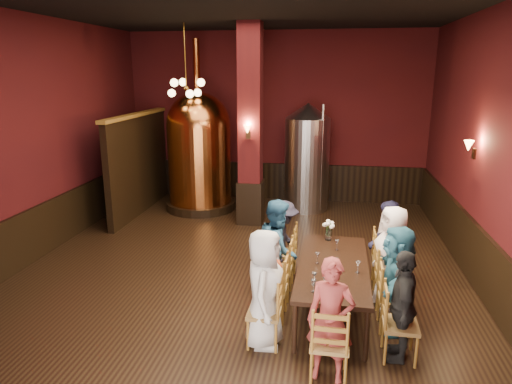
% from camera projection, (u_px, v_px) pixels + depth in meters
% --- Properties ---
extents(room, '(10.00, 10.02, 4.50)m').
position_uv_depth(room, '(239.00, 147.00, 7.54)').
color(room, black).
rests_on(room, ground).
extents(wainscot_right, '(0.08, 9.90, 1.00)m').
position_uv_depth(wainscot_right, '(480.00, 261.00, 7.37)').
color(wainscot_right, black).
rests_on(wainscot_right, ground).
extents(wainscot_back, '(7.90, 0.08, 1.00)m').
position_uv_depth(wainscot_back, '(275.00, 181.00, 12.72)').
color(wainscot_back, black).
rests_on(wainscot_back, ground).
extents(wainscot_left, '(0.08, 9.90, 1.00)m').
position_uv_depth(wainscot_left, '(34.00, 234.00, 8.60)').
color(wainscot_left, black).
rests_on(wainscot_left, ground).
extents(column, '(0.58, 0.58, 4.50)m').
position_uv_depth(column, '(250.00, 127.00, 10.25)').
color(column, '#430E0F').
rests_on(column, ground).
extents(partition, '(0.22, 3.50, 2.40)m').
position_uv_depth(partition, '(139.00, 165.00, 11.36)').
color(partition, black).
rests_on(partition, ground).
extents(pendant_cluster, '(0.90, 0.90, 1.70)m').
position_uv_depth(pendant_cluster, '(186.00, 88.00, 10.36)').
color(pendant_cluster, '#A57226').
rests_on(pendant_cluster, room).
extents(sconce_wall, '(0.20, 0.20, 0.36)m').
position_uv_depth(sconce_wall, '(474.00, 149.00, 7.70)').
color(sconce_wall, black).
rests_on(sconce_wall, room).
extents(sconce_column, '(0.20, 0.20, 0.36)m').
position_uv_depth(sconce_column, '(248.00, 131.00, 9.98)').
color(sconce_column, black).
rests_on(sconce_column, column).
extents(dining_table, '(1.05, 2.42, 0.75)m').
position_uv_depth(dining_table, '(333.00, 269.00, 6.65)').
color(dining_table, black).
rests_on(dining_table, ground).
extents(chair_0, '(0.47, 0.47, 0.92)m').
position_uv_depth(chair_0, '(264.00, 312.00, 5.90)').
color(chair_0, olive).
rests_on(chair_0, ground).
extents(person_0, '(0.50, 0.77, 1.58)m').
position_uv_depth(person_0, '(264.00, 289.00, 5.82)').
color(person_0, silver).
rests_on(person_0, ground).
extents(chair_1, '(0.47, 0.47, 0.92)m').
position_uv_depth(chair_1, '(272.00, 288.00, 6.54)').
color(chair_1, olive).
rests_on(chair_1, ground).
extents(person_1, '(0.37, 0.51, 1.31)m').
position_uv_depth(person_1, '(272.00, 276.00, 6.49)').
color(person_1, '#B4451F').
rests_on(person_1, ground).
extents(chair_2, '(0.47, 0.47, 0.92)m').
position_uv_depth(chair_2, '(278.00, 269.00, 7.17)').
color(chair_2, olive).
rests_on(chair_2, ground).
extents(person_2, '(0.41, 0.79, 1.59)m').
position_uv_depth(person_2, '(278.00, 249.00, 7.08)').
color(person_2, navy).
rests_on(person_2, ground).
extents(chair_3, '(0.47, 0.47, 0.92)m').
position_uv_depth(chair_3, '(283.00, 253.00, 7.80)').
color(chair_3, olive).
rests_on(chair_3, ground).
extents(person_3, '(0.58, 0.93, 1.38)m').
position_uv_depth(person_3, '(283.00, 240.00, 7.74)').
color(person_3, black).
rests_on(person_3, ground).
extents(chair_4, '(0.47, 0.47, 0.92)m').
position_uv_depth(chair_4, '(400.00, 324.00, 5.61)').
color(chair_4, olive).
rests_on(chair_4, ground).
extents(person_4, '(0.44, 0.87, 1.43)m').
position_uv_depth(person_4, '(402.00, 306.00, 5.54)').
color(person_4, black).
rests_on(person_4, ground).
extents(chair_5, '(0.47, 0.47, 0.92)m').
position_uv_depth(chair_5, '(395.00, 298.00, 6.24)').
color(chair_5, olive).
rests_on(chair_5, ground).
extents(person_5, '(0.50, 1.42, 1.51)m').
position_uv_depth(person_5, '(396.00, 279.00, 6.17)').
color(person_5, '#2B6881').
rests_on(person_5, ground).
extents(chair_6, '(0.47, 0.47, 0.92)m').
position_uv_depth(chair_6, '(390.00, 278.00, 6.87)').
color(chair_6, olive).
rests_on(chair_6, ground).
extents(person_6, '(0.71, 0.89, 1.58)m').
position_uv_depth(person_6, '(391.00, 257.00, 6.78)').
color(person_6, white).
rests_on(person_6, ground).
extents(chair_7, '(0.47, 0.47, 0.92)m').
position_uv_depth(chair_7, '(386.00, 260.00, 7.51)').
color(chair_7, olive).
rests_on(chair_7, ground).
extents(person_7, '(0.46, 0.76, 1.46)m').
position_uv_depth(person_7, '(387.00, 245.00, 7.44)').
color(person_7, '#1B1A34').
rests_on(person_7, ground).
extents(chair_8, '(0.47, 0.47, 0.92)m').
position_uv_depth(chair_8, '(330.00, 343.00, 5.23)').
color(chair_8, olive).
rests_on(chair_8, ground).
extents(person_8, '(0.58, 0.42, 1.48)m').
position_uv_depth(person_8, '(331.00, 321.00, 5.16)').
color(person_8, maroon).
rests_on(person_8, ground).
extents(copper_kettle, '(1.96, 1.96, 4.22)m').
position_uv_depth(copper_kettle, '(199.00, 150.00, 11.52)').
color(copper_kettle, black).
rests_on(copper_kettle, ground).
extents(steel_vessel, '(1.42, 1.42, 2.71)m').
position_uv_depth(steel_vessel, '(307.00, 157.00, 11.53)').
color(steel_vessel, '#B2B2B7').
rests_on(steel_vessel, ground).
extents(rose_vase, '(0.20, 0.20, 0.35)m').
position_uv_depth(rose_vase, '(329.00, 227.00, 7.54)').
color(rose_vase, white).
rests_on(rose_vase, dining_table).
extents(wine_glass_0, '(0.07, 0.07, 0.17)m').
position_uv_depth(wine_glass_0, '(325.00, 268.00, 6.32)').
color(wine_glass_0, white).
rests_on(wine_glass_0, dining_table).
extents(wine_glass_1, '(0.07, 0.07, 0.17)m').
position_uv_depth(wine_glass_1, '(337.00, 245.00, 7.14)').
color(wine_glass_1, white).
rests_on(wine_glass_1, dining_table).
extents(wine_glass_2, '(0.07, 0.07, 0.17)m').
position_uv_depth(wine_glass_2, '(326.00, 283.00, 5.85)').
color(wine_glass_2, white).
rests_on(wine_glass_2, dining_table).
extents(wine_glass_3, '(0.07, 0.07, 0.17)m').
position_uv_depth(wine_glass_3, '(358.00, 267.00, 6.34)').
color(wine_glass_3, white).
rests_on(wine_glass_3, dining_table).
extents(wine_glass_4, '(0.07, 0.07, 0.17)m').
position_uv_depth(wine_glass_4, '(317.00, 258.00, 6.64)').
color(wine_glass_4, white).
rests_on(wine_glass_4, dining_table).
extents(wine_glass_5, '(0.07, 0.07, 0.17)m').
position_uv_depth(wine_glass_5, '(314.00, 279.00, 5.99)').
color(wine_glass_5, white).
rests_on(wine_glass_5, dining_table).
extents(wine_glass_6, '(0.07, 0.07, 0.17)m').
position_uv_depth(wine_glass_6, '(313.00, 286.00, 5.79)').
color(wine_glass_6, white).
rests_on(wine_glass_6, dining_table).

